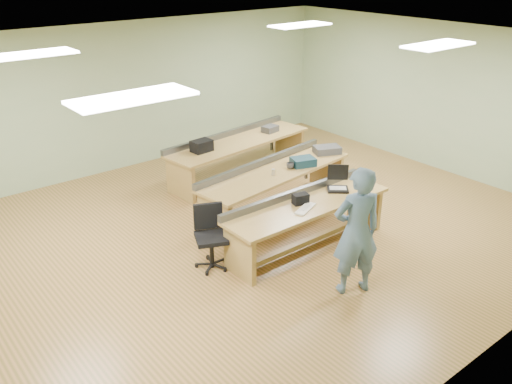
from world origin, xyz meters
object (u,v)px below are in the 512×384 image
at_px(workbench_back, 238,149).
at_px(mug, 290,166).
at_px(parts_bin_teal, 303,162).
at_px(drinks_can, 273,172).
at_px(workbench_mid, 275,180).
at_px(laptop_base, 338,189).
at_px(parts_bin_grey, 327,150).
at_px(workbench_front, 306,214).
at_px(camera_bag, 300,199).
at_px(person, 356,232).
at_px(task_chair, 211,245).

bearing_deg(workbench_back, mug, -103.63).
distance_m(workbench_back, parts_bin_teal, 1.85).
relative_size(workbench_back, drinks_can, 29.96).
xyz_separation_m(workbench_mid, laptop_base, (0.22, -1.29, 0.21)).
xyz_separation_m(laptop_base, parts_bin_teal, (0.32, 1.15, 0.05)).
bearing_deg(parts_bin_teal, parts_bin_grey, 13.07).
distance_m(laptop_base, mug, 1.18).
bearing_deg(workbench_front, parts_bin_teal, 49.02).
bearing_deg(mug, parts_bin_grey, 8.11).
height_order(laptop_base, camera_bag, camera_bag).
distance_m(person, camera_bag, 1.34).
relative_size(workbench_back, laptop_base, 10.14).
bearing_deg(mug, person, -113.57).
relative_size(parts_bin_teal, parts_bin_grey, 0.84).
bearing_deg(workbench_mid, task_chair, -163.54).
relative_size(camera_bag, task_chair, 0.25).
relative_size(workbench_back, parts_bin_grey, 6.87).
height_order(camera_bag, task_chair, task_chair).
bearing_deg(parts_bin_grey, workbench_front, -143.17).
relative_size(workbench_mid, workbench_back, 0.96).
height_order(parts_bin_teal, mug, parts_bin_teal).
distance_m(workbench_mid, camera_bag, 1.43).
relative_size(camera_bag, parts_bin_grey, 0.48).
bearing_deg(workbench_front, camera_bag, 152.23).
relative_size(person, camera_bag, 7.68).
height_order(camera_bag, mug, camera_bag).
relative_size(camera_bag, parts_bin_teal, 0.57).
height_order(parts_bin_grey, mug, parts_bin_grey).
relative_size(parts_bin_teal, drinks_can, 3.66).
bearing_deg(camera_bag, workbench_back, 84.62).
height_order(workbench_back, mug, workbench_back).
distance_m(workbench_mid, workbench_back, 1.76).
height_order(workbench_back, drinks_can, drinks_can).
xyz_separation_m(workbench_back, camera_bag, (-1.07, -2.97, 0.26)).
bearing_deg(parts_bin_grey, person, -129.29).
relative_size(workbench_front, workbench_back, 0.85).
distance_m(workbench_mid, drinks_can, 0.34).
xyz_separation_m(laptop_base, drinks_can, (-0.39, 1.13, 0.04)).
bearing_deg(workbench_mid, parts_bin_teal, -22.02).
relative_size(workbench_front, camera_bag, 12.10).
bearing_deg(drinks_can, workbench_mid, 42.00).
bearing_deg(parts_bin_grey, drinks_can, -172.47).
xyz_separation_m(workbench_back, parts_bin_teal, (0.06, -1.84, 0.26)).
height_order(workbench_front, camera_bag, camera_bag).
bearing_deg(mug, drinks_can, -173.91).
bearing_deg(workbench_front, drinks_can, 74.65).
distance_m(workbench_front, task_chair, 1.55).
height_order(laptop_base, parts_bin_teal, parts_bin_teal).
bearing_deg(parts_bin_teal, workbench_front, -131.10).
distance_m(parts_bin_teal, parts_bin_grey, 0.82).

